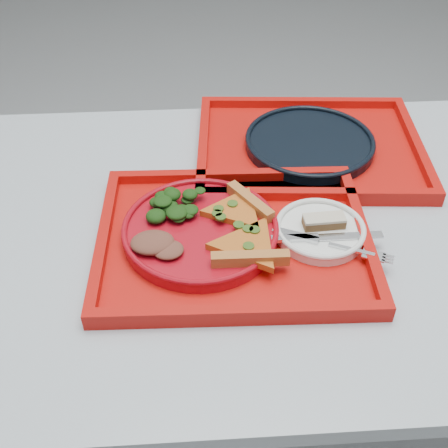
% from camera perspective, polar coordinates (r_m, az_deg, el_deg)
% --- Properties ---
extents(ground, '(10.00, 10.00, 0.00)m').
position_cam_1_polar(ground, '(1.60, 6.47, -20.24)').
color(ground, gray).
rests_on(ground, ground).
extents(table, '(1.60, 0.80, 0.75)m').
position_cam_1_polar(table, '(1.06, 9.20, -2.54)').
color(table, '#A7AFBB').
rests_on(table, ground).
extents(tray_main, '(0.46, 0.36, 0.01)m').
position_cam_1_polar(tray_main, '(0.94, 0.99, -1.76)').
color(tray_main, '#B60F09').
rests_on(tray_main, table).
extents(tray_far, '(0.47, 0.38, 0.01)m').
position_cam_1_polar(tray_far, '(1.17, 8.61, 7.49)').
color(tray_far, '#B60F09').
rests_on(tray_far, table).
extents(dinner_plate, '(0.26, 0.26, 0.02)m').
position_cam_1_polar(dinner_plate, '(0.94, -2.40, -0.82)').
color(dinner_plate, '#A40A16').
rests_on(dinner_plate, tray_main).
extents(side_plate, '(0.15, 0.15, 0.01)m').
position_cam_1_polar(side_plate, '(0.95, 9.70, -0.79)').
color(side_plate, white).
rests_on(side_plate, tray_main).
extents(navy_plate, '(0.26, 0.26, 0.02)m').
position_cam_1_polar(navy_plate, '(1.16, 8.68, 8.06)').
color(navy_plate, black).
rests_on(navy_plate, tray_far).
extents(pizza_slice_a, '(0.12, 0.14, 0.02)m').
position_cam_1_polar(pizza_slice_a, '(0.89, 2.50, -1.97)').
color(pizza_slice_a, orange).
rests_on(pizza_slice_a, dinner_plate).
extents(pizza_slice_b, '(0.16, 0.16, 0.02)m').
position_cam_1_polar(pizza_slice_b, '(0.95, 1.22, 1.58)').
color(pizza_slice_b, orange).
rests_on(pizza_slice_b, dinner_plate).
extents(salad_heap, '(0.09, 0.08, 0.04)m').
position_cam_1_polar(salad_heap, '(0.95, -4.73, 2.29)').
color(salad_heap, black).
rests_on(salad_heap, dinner_plate).
extents(meat_portion, '(0.07, 0.06, 0.02)m').
position_cam_1_polar(meat_portion, '(0.90, -7.28, -1.88)').
color(meat_portion, brown).
rests_on(meat_portion, dinner_plate).
extents(dessert_bar, '(0.07, 0.03, 0.02)m').
position_cam_1_polar(dessert_bar, '(0.95, 10.12, 0.28)').
color(dessert_bar, '#51341B').
rests_on(dessert_bar, side_plate).
extents(knife, '(0.19, 0.02, 0.01)m').
position_cam_1_polar(knife, '(0.93, 10.45, -1.26)').
color(knife, silver).
rests_on(knife, side_plate).
extents(fork, '(0.18, 0.10, 0.01)m').
position_cam_1_polar(fork, '(0.92, 10.48, -1.93)').
color(fork, silver).
rests_on(fork, side_plate).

